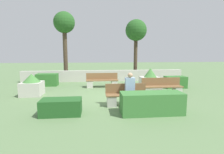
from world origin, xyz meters
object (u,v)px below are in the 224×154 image
object	(u,v)px
person_seated_man	(131,88)
planter_corner_right	(150,81)
bench_right_side	(102,82)
tree_leftmost	(64,25)
bench_left_side	(162,89)
bench_front	(126,97)
tree_center_left	(136,32)
planter_corner_left	(32,85)

from	to	relation	value
person_seated_man	planter_corner_right	size ratio (longest dim) A/B	1.06
bench_right_side	tree_leftmost	bearing A→B (deg)	123.46
bench_left_side	bench_right_side	size ratio (longest dim) A/B	1.02
bench_left_side	tree_leftmost	world-z (taller)	tree_leftmost
bench_front	tree_center_left	world-z (taller)	tree_center_left
tree_center_left	person_seated_man	bearing A→B (deg)	-104.80
planter_corner_left	tree_center_left	bearing A→B (deg)	37.24
bench_front	person_seated_man	world-z (taller)	person_seated_man
person_seated_man	planter_corner_left	bearing A→B (deg)	153.12
planter_corner_left	planter_corner_right	distance (m)	6.33
planter_corner_left	bench_left_side	bearing A→B (deg)	-5.70
planter_corner_left	tree_leftmost	size ratio (longest dim) A/B	0.21
bench_left_side	person_seated_man	xyz separation A→B (m)	(-1.97, -1.66, 0.40)
person_seated_man	planter_corner_right	distance (m)	3.39
bench_right_side	bench_left_side	bearing A→B (deg)	-41.32
bench_right_side	planter_corner_left	size ratio (longest dim) A/B	1.80
tree_leftmost	person_seated_man	bearing A→B (deg)	-64.58
bench_front	planter_corner_right	size ratio (longest dim) A/B	1.32
person_seated_man	tree_center_left	world-z (taller)	tree_center_left
bench_front	planter_corner_right	xyz separation A→B (m)	(1.88, 2.75, 0.20)
person_seated_man	tree_center_left	size ratio (longest dim) A/B	0.29
bench_front	bench_left_side	xyz separation A→B (m)	(2.11, 1.52, 0.01)
bench_front	bench_left_side	bearing A→B (deg)	35.75
bench_front	bench_left_side	size ratio (longest dim) A/B	0.84
person_seated_man	tree_leftmost	size ratio (longest dim) A/B	0.25
tree_leftmost	bench_right_side	bearing A→B (deg)	-54.08
bench_front	bench_right_side	size ratio (longest dim) A/B	0.86
planter_corner_left	bench_right_side	bearing A→B (deg)	25.30
tree_leftmost	bench_front	bearing A→B (deg)	-65.00
tree_center_left	bench_front	bearing A→B (deg)	-106.08
bench_front	planter_corner_left	world-z (taller)	planter_corner_left
person_seated_man	tree_center_left	distance (m)	8.05
bench_right_side	planter_corner_right	world-z (taller)	planter_corner_right
bench_front	planter_corner_left	bearing A→B (deg)	153.86
bench_left_side	bench_right_side	world-z (taller)	same
bench_left_side	tree_center_left	xyz separation A→B (m)	(-0.07, 5.56, 3.43)
bench_left_side	bench_right_side	bearing A→B (deg)	138.82
bench_right_side	planter_corner_left	world-z (taller)	planter_corner_left
person_seated_man	planter_corner_left	distance (m)	5.11
bench_front	person_seated_man	size ratio (longest dim) A/B	1.25
bench_left_side	planter_corner_left	size ratio (longest dim) A/B	1.84
bench_right_side	tree_leftmost	xyz separation A→B (m)	(-2.79, 3.85, 3.94)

